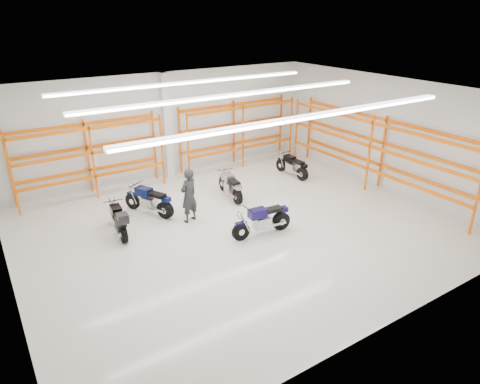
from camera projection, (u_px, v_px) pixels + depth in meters
ground at (241, 227)px, 14.58m from camera, size 14.00×14.00×0.00m
room_shell at (241, 134)px, 13.32m from camera, size 14.02×12.02×4.51m
motorcycle_main at (264, 220)px, 13.96m from camera, size 2.15×0.71×1.06m
motorcycle_back_a at (119, 221)px, 13.88m from camera, size 0.67×2.10×1.08m
motorcycle_back_b at (150, 201)px, 15.34m from camera, size 1.14×2.02×1.07m
motorcycle_back_c at (231, 187)px, 16.71m from camera, size 0.71×2.04×1.00m
motorcycle_back_d at (293, 166)px, 18.88m from camera, size 0.66×2.00×0.98m
standing_man at (189, 196)px, 14.65m from camera, size 0.82×0.67×1.93m
structural_column at (167, 127)px, 18.20m from camera, size 0.32×0.32×4.50m
pallet_racking_back_left at (90, 152)px, 16.43m from camera, size 5.67×0.87×3.00m
pallet_racking_back_right at (238, 128)px, 19.81m from camera, size 5.67×0.87×3.00m
pallet_racking_side at (377, 146)px, 17.10m from camera, size 0.87×9.07×3.00m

